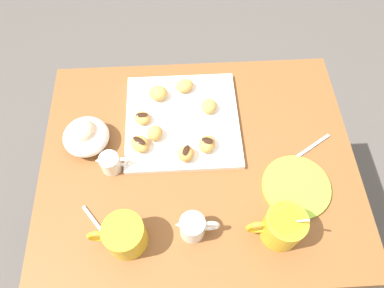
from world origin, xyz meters
TOP-DOWN VIEW (x-y plane):
  - ground_plane at (0.00, 0.00)m, footprint 8.00×8.00m
  - dining_table at (0.00, 0.00)m, footprint 0.85×0.69m
  - pastry_plate_square at (0.04, -0.12)m, footprint 0.32×0.32m
  - coffee_mug_mustard_left at (-0.18, 0.21)m, footprint 0.14×0.09m
  - coffee_mug_mustard_right at (0.18, 0.21)m, footprint 0.13×0.10m
  - cream_pitcher_white at (0.03, 0.20)m, footprint 0.10×0.06m
  - ice_cream_bowl at (0.30, -0.07)m, footprint 0.12×0.12m
  - chocolate_sauce_pitcher at (0.23, 0.01)m, footprint 0.09×0.05m
  - saucer_lime_left at (-0.25, 0.10)m, footprint 0.18×0.18m
  - loose_spoon_near_saucer at (-0.28, -0.00)m, footprint 0.14×0.09m
  - loose_spoon_by_plate at (0.24, 0.20)m, footprint 0.11×0.13m
  - beignet_0 at (-0.02, -0.03)m, footprint 0.06×0.07m
  - chocolate_drizzle_0 at (-0.02, -0.03)m, footprint 0.03×0.03m
  - beignet_1 at (0.15, -0.12)m, footprint 0.06×0.06m
  - chocolate_drizzle_1 at (0.15, -0.12)m, footprint 0.03×0.02m
  - beignet_2 at (0.03, -0.00)m, footprint 0.06×0.06m
  - chocolate_drizzle_2 at (0.03, -0.00)m, footprint 0.03×0.04m
  - beignet_3 at (0.11, -0.20)m, footprint 0.06×0.05m
  - beignet_4 at (0.16, -0.04)m, footprint 0.07×0.07m
  - chocolate_drizzle_4 at (0.16, -0.04)m, footprint 0.04×0.04m
  - beignet_5 at (0.03, -0.23)m, footprint 0.07×0.06m
  - beignet_6 at (0.12, -0.07)m, footprint 0.06×0.06m
  - beignet_7 at (-0.04, -0.15)m, footprint 0.06×0.06m

SIDE VIEW (x-z plane):
  - ground_plane at x=0.00m, z-range 0.00..0.00m
  - dining_table at x=0.00m, z-range 0.20..0.93m
  - loose_spoon_near_saucer at x=-0.28m, z-range 0.72..0.73m
  - loose_spoon_by_plate at x=0.24m, z-range 0.72..0.73m
  - saucer_lime_left at x=-0.25m, z-range 0.72..0.73m
  - pastry_plate_square at x=0.04m, z-range 0.72..0.74m
  - beignet_1 at x=0.15m, z-range 0.74..0.77m
  - chocolate_sauce_pitcher at x=0.23m, z-range 0.73..0.78m
  - beignet_5 at x=0.03m, z-range 0.74..0.77m
  - beignet_7 at x=-0.04m, z-range 0.74..0.77m
  - beignet_4 at x=0.16m, z-range 0.74..0.77m
  - beignet_0 at x=-0.02m, z-range 0.74..0.77m
  - beignet_3 at x=0.11m, z-range 0.74..0.77m
  - beignet_6 at x=0.12m, z-range 0.74..0.77m
  - beignet_2 at x=0.03m, z-range 0.74..0.78m
  - cream_pitcher_white at x=0.03m, z-range 0.73..0.80m
  - ice_cream_bowl at x=0.30m, z-range 0.72..0.81m
  - chocolate_drizzle_1 at x=0.15m, z-range 0.77..0.77m
  - coffee_mug_mustard_right at x=0.18m, z-range 0.73..0.82m
  - chocolate_drizzle_4 at x=0.16m, z-range 0.77..0.78m
  - chocolate_drizzle_0 at x=-0.02m, z-range 0.77..0.78m
  - coffee_mug_mustard_left at x=-0.18m, z-range 0.70..0.85m
  - chocolate_drizzle_2 at x=0.03m, z-range 0.78..0.78m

